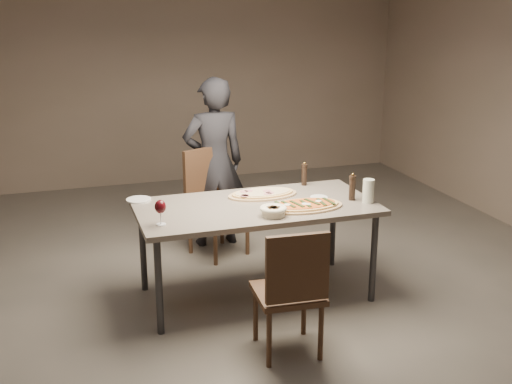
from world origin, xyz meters
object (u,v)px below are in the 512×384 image
object	(u,v)px
zucchini_pizza	(305,206)
dining_table	(256,212)
chair_near	(292,286)
chair_far	(212,196)
ham_pizza	(263,194)
diner	(214,163)
bread_basket	(273,210)
pepper_mill_left	(304,174)
carafe	(368,191)

from	to	relation	value
zucchini_pizza	dining_table	bearing A→B (deg)	148.38
chair_near	chair_far	distance (m)	1.93
zucchini_pizza	ham_pizza	bearing A→B (deg)	115.60
chair_near	diner	size ratio (longest dim) A/B	0.56
zucchini_pizza	chair_far	distance (m)	1.28
bread_basket	pepper_mill_left	size ratio (longest dim) A/B	0.99
dining_table	chair_near	size ratio (longest dim) A/B	2.02
pepper_mill_left	chair_near	xyz separation A→B (m)	(-0.61, -1.31, -0.35)
pepper_mill_left	diner	world-z (taller)	diner
ham_pizza	chair_far	bearing A→B (deg)	93.41
pepper_mill_left	carafe	world-z (taller)	pepper_mill_left
carafe	chair_far	distance (m)	1.56
dining_table	pepper_mill_left	world-z (taller)	pepper_mill_left
zucchini_pizza	pepper_mill_left	size ratio (longest dim) A/B	2.99
chair_far	diner	xyz separation A→B (m)	(0.07, 0.20, 0.25)
ham_pizza	diner	world-z (taller)	diner
diner	bread_basket	bearing A→B (deg)	90.97
ham_pizza	pepper_mill_left	size ratio (longest dim) A/B	2.82
ham_pizza	carafe	size ratio (longest dim) A/B	3.05
bread_basket	diner	distance (m)	1.49
chair_far	diner	size ratio (longest dim) A/B	0.60
bread_basket	dining_table	bearing A→B (deg)	97.22
pepper_mill_left	chair_near	distance (m)	1.49
bread_basket	carafe	distance (m)	0.80
carafe	diner	world-z (taller)	diner
bread_basket	diner	size ratio (longest dim) A/B	0.12
chair_near	chair_far	xyz separation A→B (m)	(-0.03, 1.93, 0.04)
dining_table	zucchini_pizza	distance (m)	0.38
bread_basket	diner	world-z (taller)	diner
dining_table	chair_near	distance (m)	0.95
carafe	diner	bearing A→B (deg)	120.99
dining_table	ham_pizza	distance (m)	0.25
bread_basket	pepper_mill_left	bearing A→B (deg)	52.65
zucchini_pizza	bread_basket	xyz separation A→B (m)	(-0.29, -0.11, 0.03)
zucchini_pizza	ham_pizza	world-z (taller)	zucchini_pizza
carafe	ham_pizza	bearing A→B (deg)	149.53
bread_basket	chair_near	size ratio (longest dim) A/B	0.22
ham_pizza	pepper_mill_left	distance (m)	0.47
chair_far	ham_pizza	bearing A→B (deg)	81.32
bread_basket	chair_far	bearing A→B (deg)	95.77
zucchini_pizza	ham_pizza	size ratio (longest dim) A/B	1.06
diner	carafe	bearing A→B (deg)	119.76
pepper_mill_left	diner	size ratio (longest dim) A/B	0.13
pepper_mill_left	bread_basket	bearing A→B (deg)	-127.35
ham_pizza	chair_near	bearing A→B (deg)	-110.80
carafe	chair_far	size ratio (longest dim) A/B	0.19
dining_table	zucchini_pizza	xyz separation A→B (m)	(0.32, -0.18, 0.07)
pepper_mill_left	diner	distance (m)	1.00
dining_table	chair_near	world-z (taller)	chair_near
ham_pizza	carafe	distance (m)	0.83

